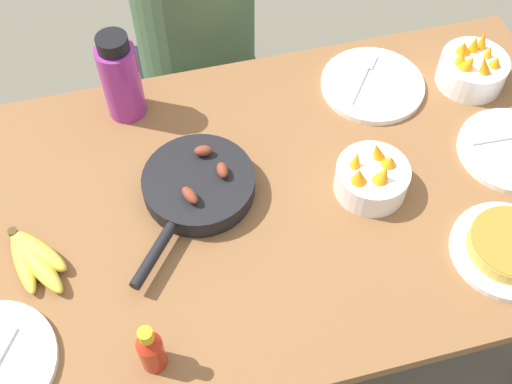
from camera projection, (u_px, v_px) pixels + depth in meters
name	position (u px, v px, depth m)	size (l,w,h in m)	color
ground_plane	(256.00, 330.00, 2.00)	(14.00, 14.00, 0.00)	#666051
dining_table	(256.00, 223.00, 1.49)	(1.60, 0.86, 0.72)	brown
banana_bunch	(33.00, 258.00, 1.30)	(0.14, 0.19, 0.04)	gold
skillet	(198.00, 186.00, 1.40)	(0.30, 0.35, 0.08)	black
frittata_plate_center	(509.00, 247.00, 1.32)	(0.23, 0.23, 0.05)	white
empty_plate_far_left	(372.00, 85.00, 1.60)	(0.26, 0.26, 0.02)	white
empty_plate_far_right	(511.00, 150.00, 1.48)	(0.25, 0.25, 0.02)	white
fruit_bowl_mango	(472.00, 68.00, 1.58)	(0.17, 0.17, 0.13)	white
fruit_bowl_citrus	(372.00, 177.00, 1.39)	(0.16, 0.16, 0.11)	white
water_bottle	(121.00, 78.00, 1.47)	(0.09, 0.09, 0.23)	#992D89
hot_sauce_bottle	(151.00, 350.00, 1.15)	(0.05, 0.05, 0.14)	#B72814
person_figure	(199.00, 64.00, 1.98)	(0.38, 0.38, 1.20)	black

